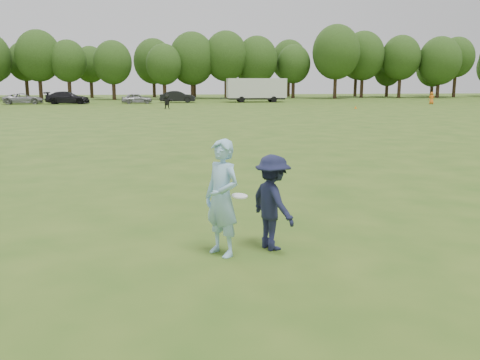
{
  "coord_description": "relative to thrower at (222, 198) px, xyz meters",
  "views": [
    {
      "loc": [
        -0.95,
        -8.05,
        3.0
      ],
      "look_at": [
        0.37,
        1.48,
        1.1
      ],
      "focal_mm": 38.0,
      "sensor_mm": 36.0,
      "label": 1
    }
  ],
  "objects": [
    {
      "name": "ground",
      "position": [
        0.09,
        -0.39,
        -1.01
      ],
      "size": [
        200.0,
        200.0,
        0.0
      ],
      "primitive_type": "plane",
      "color": "#305417",
      "rests_on": "ground"
    },
    {
      "name": "thrower",
      "position": [
        0.0,
        0.0,
        0.0
      ],
      "size": [
        0.83,
        0.88,
        2.02
      ],
      "primitive_type": "imported",
      "rotation": [
        0.0,
        0.0,
        -0.92
      ],
      "color": "#96C9E9",
      "rests_on": "ground"
    },
    {
      "name": "defender",
      "position": [
        0.93,
        0.19,
        -0.16
      ],
      "size": [
        1.02,
        1.27,
        1.71
      ],
      "primitive_type": "imported",
      "rotation": [
        0.0,
        0.0,
        1.97
      ],
      "color": "#191C38",
      "rests_on": "ground"
    },
    {
      "name": "player_far_c",
      "position": [
        31.79,
        52.08,
        -0.26
      ],
      "size": [
        0.8,
        0.59,
        1.51
      ],
      "primitive_type": "imported",
      "rotation": [
        0.0,
        0.0,
        2.99
      ],
      "color": "orange",
      "rests_on": "ground"
    },
    {
      "name": "player_far_d",
      "position": [
        -1.1,
        45.71,
        -0.21
      ],
      "size": [
        1.54,
        0.73,
        1.6
      ],
      "primitive_type": "imported",
      "rotation": [
        0.0,
        0.0,
        -0.18
      ],
      "color": "black",
      "rests_on": "ground"
    },
    {
      "name": "car_c",
      "position": [
        -19.01,
        59.23,
        -0.34
      ],
      "size": [
        5.08,
        2.86,
        1.34
      ],
      "primitive_type": "imported",
      "rotation": [
        0.0,
        0.0,
        1.71
      ],
      "color": "#9A999D",
      "rests_on": "ground"
    },
    {
      "name": "car_d",
      "position": [
        -13.54,
        58.67,
        -0.23
      ],
      "size": [
        5.46,
        2.4,
        1.56
      ],
      "primitive_type": "imported",
      "rotation": [
        0.0,
        0.0,
        1.53
      ],
      "color": "black",
      "rests_on": "ground"
    },
    {
      "name": "car_e",
      "position": [
        -4.96,
        58.38,
        -0.35
      ],
      "size": [
        4.04,
        2.05,
        1.32
      ],
      "primitive_type": "imported",
      "rotation": [
        0.0,
        0.0,
        1.7
      ],
      "color": "gray",
      "rests_on": "ground"
    },
    {
      "name": "car_f",
      "position": [
        0.28,
        60.61,
        -0.24
      ],
      "size": [
        4.81,
        2.12,
        1.54
      ],
      "primitive_type": "imported",
      "rotation": [
        0.0,
        0.0,
        1.46
      ],
      "color": "black",
      "rests_on": "ground"
    },
    {
      "name": "field_cone",
      "position": [
        18.72,
        43.61,
        -0.86
      ],
      "size": [
        0.28,
        0.28,
        0.3
      ],
      "primitive_type": "cone",
      "color": "orange",
      "rests_on": "ground"
    },
    {
      "name": "disc_in_play",
      "position": [
        0.28,
        -0.19,
        0.07
      ],
      "size": [
        0.3,
        0.3,
        0.06
      ],
      "color": "white",
      "rests_on": "ground"
    },
    {
      "name": "cargo_trailer",
      "position": [
        10.97,
        60.89,
        0.76
      ],
      "size": [
        9.0,
        2.75,
        3.2
      ],
      "color": "silver",
      "rests_on": "ground"
    },
    {
      "name": "treeline",
      "position": [
        2.9,
        76.51,
        5.25
      ],
      "size": [
        130.35,
        18.39,
        11.74
      ],
      "color": "#332114",
      "rests_on": "ground"
    }
  ]
}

